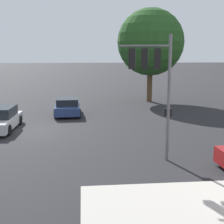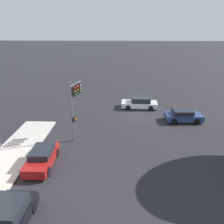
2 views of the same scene
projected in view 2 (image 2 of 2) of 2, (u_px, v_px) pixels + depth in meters
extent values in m
plane|color=black|center=(138.00, 114.00, 26.62)|extent=(300.00, 300.00, 0.00)
cylinder|color=#515456|center=(72.00, 112.00, 19.34)|extent=(0.14, 0.14, 5.66)
cylinder|color=#515456|center=(75.00, 84.00, 19.48)|extent=(0.62, 2.16, 0.10)
cube|color=black|center=(73.00, 91.00, 19.19)|extent=(0.36, 0.36, 0.90)
sphere|color=red|center=(75.00, 88.00, 19.03)|extent=(0.20, 0.20, 0.20)
sphere|color=#99660F|center=(75.00, 92.00, 19.14)|extent=(0.20, 0.20, 0.20)
sphere|color=#0F511E|center=(75.00, 95.00, 19.25)|extent=(0.20, 0.20, 0.20)
cube|color=black|center=(76.00, 90.00, 19.68)|extent=(0.36, 0.36, 0.90)
sphere|color=red|center=(78.00, 87.00, 19.52)|extent=(0.20, 0.20, 0.20)
sphere|color=#99660F|center=(78.00, 90.00, 19.63)|extent=(0.20, 0.20, 0.20)
sphere|color=#0F511E|center=(78.00, 93.00, 19.74)|extent=(0.20, 0.20, 0.20)
cube|color=black|center=(78.00, 88.00, 20.17)|extent=(0.36, 0.36, 0.90)
sphere|color=#590F0F|center=(80.00, 85.00, 20.01)|extent=(0.20, 0.20, 0.20)
sphere|color=#99660F|center=(80.00, 88.00, 20.12)|extent=(0.20, 0.20, 0.20)
sphere|color=#0F511E|center=(80.00, 92.00, 20.23)|extent=(0.20, 0.20, 0.20)
cube|color=black|center=(74.00, 119.00, 19.52)|extent=(0.30, 0.39, 0.35)
sphere|color=orange|center=(75.00, 119.00, 19.49)|extent=(0.18, 0.18, 0.18)
cube|color=navy|center=(183.00, 117.00, 24.41)|extent=(4.06, 2.07, 0.66)
cube|color=black|center=(183.00, 112.00, 24.20)|extent=(2.14, 1.77, 0.51)
cylinder|color=black|center=(191.00, 115.00, 25.31)|extent=(0.69, 0.25, 0.68)
cylinder|color=black|center=(197.00, 122.00, 23.62)|extent=(0.69, 0.25, 0.68)
cylinder|color=black|center=(170.00, 115.00, 25.32)|extent=(0.69, 0.25, 0.68)
cylinder|color=black|center=(174.00, 121.00, 23.64)|extent=(0.69, 0.25, 0.68)
cube|color=#B7B7BC|center=(139.00, 104.00, 28.43)|extent=(4.67, 2.12, 0.64)
cube|color=black|center=(141.00, 100.00, 28.18)|extent=(2.45, 1.80, 0.65)
cylinder|color=black|center=(128.00, 108.00, 27.75)|extent=(0.65, 0.24, 0.64)
cylinder|color=black|center=(128.00, 103.00, 29.45)|extent=(0.65, 0.24, 0.64)
cylinder|color=black|center=(151.00, 108.00, 27.53)|extent=(0.65, 0.24, 0.64)
cylinder|color=black|center=(150.00, 104.00, 29.23)|extent=(0.65, 0.24, 0.64)
cube|color=maroon|center=(42.00, 159.00, 16.60)|extent=(1.80, 4.09, 0.69)
cube|color=black|center=(42.00, 151.00, 16.54)|extent=(1.55, 2.14, 0.45)
cylinder|color=black|center=(48.00, 172.00, 15.49)|extent=(0.24, 0.66, 0.65)
cylinder|color=black|center=(26.00, 171.00, 15.52)|extent=(0.24, 0.66, 0.65)
cylinder|color=black|center=(57.00, 153.00, 17.83)|extent=(0.24, 0.66, 0.65)
cylinder|color=black|center=(37.00, 152.00, 17.85)|extent=(0.24, 0.66, 0.65)
cube|color=black|center=(7.00, 221.00, 11.35)|extent=(1.99, 3.83, 0.65)
cube|color=black|center=(7.00, 209.00, 11.26)|extent=(1.73, 2.00, 0.62)
cylinder|color=black|center=(34.00, 207.00, 12.46)|extent=(0.23, 0.64, 0.64)
cylinder|color=black|center=(3.00, 205.00, 12.56)|extent=(0.23, 0.64, 0.64)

